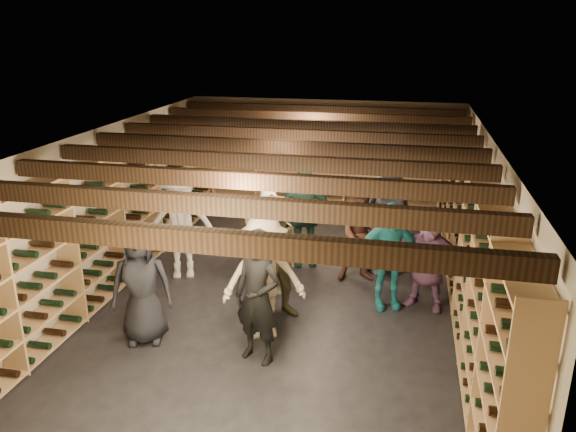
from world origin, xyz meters
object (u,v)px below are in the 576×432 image
(person_9, at_px, (181,223))
(person_12, at_px, (387,219))
(person_8, at_px, (362,235))
(person_11, at_px, (428,258))
(person_0, at_px, (141,285))
(person_7, at_px, (269,243))
(person_1, at_px, (258,297))
(crate_stack_right, at_px, (285,252))
(person_3, at_px, (264,278))
(person_4, at_px, (388,256))
(crate_stack_left, at_px, (263,237))
(crate_loose, at_px, (394,242))
(person_10, at_px, (303,215))
(person_2, at_px, (281,259))

(person_9, height_order, person_12, person_12)
(person_8, distance_m, person_11, 1.20)
(person_0, bearing_deg, person_11, 7.77)
(person_0, bearing_deg, person_7, 35.40)
(person_1, bearing_deg, crate_stack_right, 115.65)
(person_9, bearing_deg, person_11, -21.97)
(person_0, distance_m, person_3, 1.52)
(person_0, relative_size, person_4, 0.99)
(person_4, height_order, person_9, person_9)
(crate_stack_left, xyz_separation_m, person_4, (2.12, -1.24, 0.36))
(crate_stack_left, distance_m, crate_loose, 2.44)
(person_0, xyz_separation_m, person_10, (1.52, 2.80, 0.09))
(person_4, bearing_deg, person_3, -158.71)
(person_10, height_order, person_12, person_12)
(crate_stack_right, xyz_separation_m, person_2, (0.35, -1.83, 0.69))
(crate_stack_right, height_order, person_8, person_8)
(person_1, xyz_separation_m, person_7, (-0.29, 1.76, -0.02))
(crate_stack_right, bearing_deg, person_10, 0.00)
(crate_loose, relative_size, person_11, 0.33)
(person_0, bearing_deg, person_1, -22.22)
(person_8, relative_size, person_11, 1.00)
(person_0, height_order, person_8, person_0)
(person_4, bearing_deg, crate_loose, 72.99)
(person_10, bearing_deg, crate_stack_left, 161.33)
(person_3, distance_m, person_4, 1.87)
(person_3, bearing_deg, crate_stack_right, 77.54)
(person_0, relative_size, person_1, 0.94)
(person_1, bearing_deg, person_11, 61.52)
(crate_loose, distance_m, person_11, 2.36)
(person_2, relative_size, person_8, 1.14)
(person_2, relative_size, person_3, 1.05)
(crate_stack_left, bearing_deg, person_12, 0.00)
(crate_loose, xyz_separation_m, person_0, (-3.00, -3.87, 0.69))
(crate_stack_left, xyz_separation_m, person_8, (1.70, -0.43, 0.33))
(crate_loose, relative_size, person_0, 0.32)
(crate_loose, xyz_separation_m, person_8, (-0.47, -1.50, 0.67))
(crate_stack_left, bearing_deg, person_7, -70.92)
(person_2, xyz_separation_m, person_4, (1.40, 0.59, -0.08))
(person_7, bearing_deg, person_12, 23.42)
(person_0, xyz_separation_m, person_11, (3.49, 1.66, -0.02))
(person_4, xyz_separation_m, person_11, (0.54, 0.11, -0.03))
(person_8, bearing_deg, person_12, 37.56)
(person_12, bearing_deg, crate_stack_left, 160.32)
(person_10, bearing_deg, person_4, -59.56)
(crate_loose, height_order, person_8, person_8)
(person_0, distance_m, person_8, 3.46)
(person_12, bearing_deg, person_3, -140.40)
(person_0, distance_m, person_1, 1.53)
(person_10, xyz_separation_m, person_11, (1.97, -1.13, -0.11))
(crate_stack_left, bearing_deg, person_8, -14.17)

